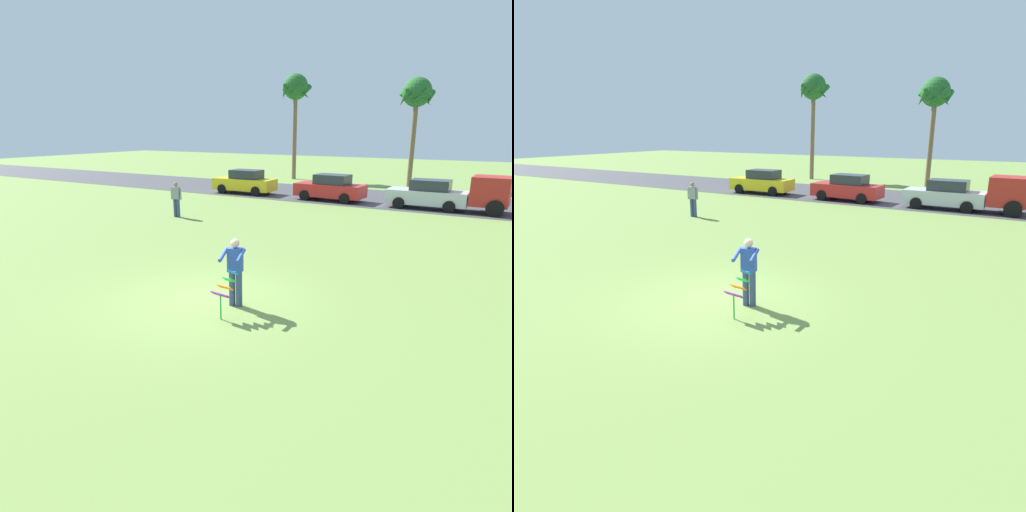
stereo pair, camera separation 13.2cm
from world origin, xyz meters
TOP-DOWN VIEW (x-y plane):
  - ground_plane at (0.00, 0.00)m, footprint 120.00×120.00m
  - road_strip at (0.00, 19.83)m, footprint 120.00×8.00m
  - person_kite_flyer at (0.95, 0.12)m, footprint 0.67×0.75m
  - kite_held at (1.13, -0.59)m, footprint 0.52×0.66m
  - parked_car_yellow at (-9.57, 17.43)m, footprint 4.26×1.96m
  - parked_car_red at (-3.40, 17.43)m, footprint 4.26×1.95m
  - parked_car_silver at (2.28, 17.43)m, footprint 4.21×1.86m
  - palm_tree_left_near at (-10.77, 27.46)m, footprint 2.58×2.71m
  - palm_tree_right_near at (-0.83, 27.14)m, footprint 2.58×2.71m
  - person_walker_near at (-8.05, 8.53)m, footprint 0.56×0.30m

SIDE VIEW (x-z plane):
  - ground_plane at x=0.00m, z-range 0.00..0.00m
  - road_strip at x=0.00m, z-range 0.00..0.01m
  - kite_held at x=1.13m, z-range 0.17..1.25m
  - parked_car_yellow at x=-9.57m, z-range -0.03..1.57m
  - parked_car_red at x=-3.40m, z-range -0.03..1.57m
  - parked_car_silver at x=2.28m, z-range -0.03..1.57m
  - person_walker_near at x=-8.05m, z-range 0.07..1.80m
  - person_kite_flyer at x=0.95m, z-range 0.09..1.82m
  - palm_tree_right_near at x=-0.83m, z-range 2.57..10.45m
  - palm_tree_left_near at x=-10.77m, z-range 2.91..11.60m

